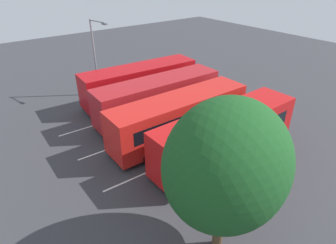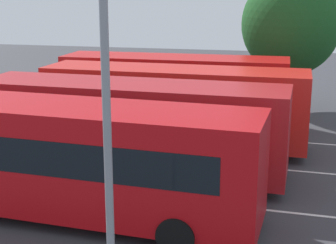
% 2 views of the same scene
% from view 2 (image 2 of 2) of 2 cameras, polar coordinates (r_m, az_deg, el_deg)
% --- Properties ---
extents(ground_plane, '(72.34, 72.34, 0.00)m').
position_cam_2_polar(ground_plane, '(19.24, -2.59, -4.00)').
color(ground_plane, '#38383D').
extents(bus_far_left, '(10.39, 2.72, 3.18)m').
position_cam_2_polar(bus_far_left, '(23.65, 0.62, 3.90)').
color(bus_far_left, red).
rests_on(bus_far_left, ground).
extents(bus_center_left, '(10.40, 2.76, 3.18)m').
position_cam_2_polar(bus_center_left, '(20.12, 0.61, 2.01)').
color(bus_center_left, red).
rests_on(bus_center_left, ground).
extents(bus_center_right, '(10.43, 2.88, 3.18)m').
position_cam_2_polar(bus_center_right, '(17.00, -4.34, -0.39)').
color(bus_center_right, '#AD191E').
rests_on(bus_center_right, ground).
extents(bus_far_right, '(10.49, 3.09, 3.18)m').
position_cam_2_polar(bus_far_right, '(14.04, -10.95, -3.86)').
color(bus_far_right, '#B70C11').
rests_on(bus_far_right, ground).
extents(street_lamp, '(0.63, 2.25, 6.85)m').
position_cam_2_polar(street_lamp, '(9.58, -6.69, 1.51)').
color(street_lamp, gray).
rests_on(street_lamp, ground).
extents(depot_tree, '(5.01, 4.51, 7.09)m').
position_cam_2_polar(depot_tree, '(27.08, 13.61, 10.60)').
color(depot_tree, '#4C3823').
rests_on(depot_tree, ground).
extents(lane_stripe_outer_left, '(15.10, 0.59, 0.01)m').
position_cam_2_polar(lane_stripe_outer_left, '(22.56, -0.07, -1.18)').
color(lane_stripe_outer_left, silver).
rests_on(lane_stripe_outer_left, ground).
extents(lane_stripe_inner_left, '(15.10, 0.59, 0.01)m').
position_cam_2_polar(lane_stripe_inner_left, '(19.24, -2.59, -3.99)').
color(lane_stripe_inner_left, silver).
rests_on(lane_stripe_inner_left, ground).
extents(lane_stripe_inner_right, '(15.10, 0.59, 0.01)m').
position_cam_2_polar(lane_stripe_inner_right, '(16.04, -6.16, -7.94)').
color(lane_stripe_inner_right, silver).
rests_on(lane_stripe_inner_right, ground).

